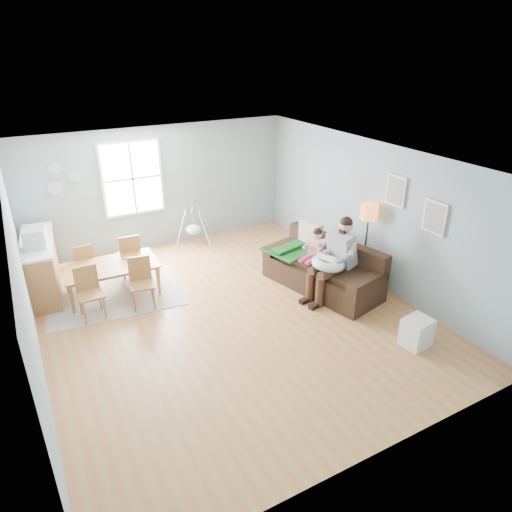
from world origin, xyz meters
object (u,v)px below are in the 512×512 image
monitor (35,238)px  floor_lamp (368,219)px  chair_ne (130,253)px  dining_table (113,280)px  chair_sw (89,289)px  counter (42,266)px  sofa (324,271)px  father (335,256)px  chair_nw (84,262)px  baby_swing (193,229)px  toddler (314,248)px  storage_cube (416,332)px  chair_se (141,279)px

monitor → floor_lamp: bearing=-21.9°
chair_ne → dining_table: bearing=-131.6°
chair_sw → counter: 1.43m
sofa → father: bearing=-100.2°
chair_sw → chair_nw: 1.19m
counter → baby_swing: 3.35m
sofa → dining_table: sofa is taller
sofa → father: size_ratio=1.63×
toddler → counter: (-4.58, 2.18, -0.24)m
sofa → chair_sw: 4.26m
father → chair_ne: father is taller
floor_lamp → monitor: 5.95m
floor_lamp → storage_cube: floor_lamp is taller
chair_se → chair_ne: bearing=85.0°
chair_ne → counter: 1.60m
dining_table → chair_sw: bearing=-130.6°
storage_cube → monitor: (-4.88, 4.23, 0.99)m
floor_lamp → counter: size_ratio=0.83×
sofa → counter: (-4.72, 2.38, 0.21)m
toddler → dining_table: bearing=157.7°
counter → chair_ne: bearing=-7.2°
father → counter: 5.40m
chair_se → baby_swing: chair_se is taller
floor_lamp → counter: bearing=154.9°
storage_cube → baby_swing: size_ratio=0.40×
father → chair_nw: bearing=146.4°
chair_se → counter: bearing=137.2°
floor_lamp → storage_cube: bearing=-107.8°
father → chair_se: size_ratio=1.65×
chair_ne → sofa: bearing=-34.7°
father → chair_se: (-3.18, 1.35, -0.28)m
floor_lamp → chair_se: bearing=163.3°
floor_lamp → chair_ne: size_ratio=1.74×
chair_sw → sofa: bearing=-14.7°
counter → dining_table: bearing=-34.2°
dining_table → toddler: bearing=-21.0°
chair_ne → monitor: monitor is taller
monitor → counter: bearing=86.8°
chair_se → chair_sw: bearing=174.9°
sofa → baby_swing: size_ratio=2.15×
floor_lamp → chair_nw: floor_lamp is taller
monitor → father: bearing=-26.8°
father → chair_nw: 4.72m
sofa → baby_swing: 3.41m
toddler → baby_swing: bearing=114.5°
chair_se → baby_swing: size_ratio=0.80×
toddler → storage_cube: (0.27, -2.40, -0.54)m
toddler → chair_nw: (-3.85, 2.06, -0.29)m
storage_cube → floor_lamp: bearing=72.2°
dining_table → chair_se: 0.76m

